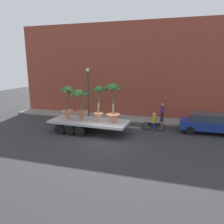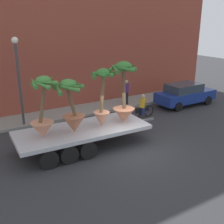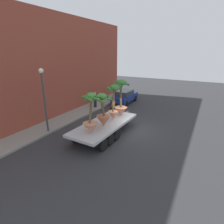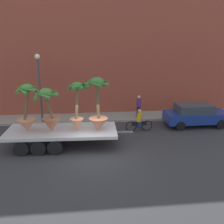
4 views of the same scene
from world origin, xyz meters
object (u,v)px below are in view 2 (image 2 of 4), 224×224
potted_palm_front (102,99)px  street_lamp (18,71)px  parked_car (185,94)px  flatbed_trailer (78,133)px  potted_palm_rear (124,98)px  potted_palm_middle (72,110)px  pedestrian_near_gate (126,92)px  potted_palm_extra (43,114)px  cyclist (142,108)px

potted_palm_front → street_lamp: bearing=122.1°
parked_car → flatbed_trailer: bearing=-165.1°
potted_palm_rear → potted_palm_middle: size_ratio=1.23×
pedestrian_near_gate → potted_palm_front: bearing=-133.6°
parked_car → potted_palm_middle: bearing=-164.4°
potted_palm_rear → potted_palm_front: size_ratio=1.09×
potted_palm_extra → pedestrian_near_gate: 8.57m
street_lamp → potted_palm_front: bearing=-57.9°
pedestrian_near_gate → street_lamp: size_ratio=0.35×
potted_palm_middle → potted_palm_front: (1.52, -0.03, 0.30)m
potted_palm_middle → street_lamp: size_ratio=0.51×
potted_palm_extra → street_lamp: size_ratio=0.55×
pedestrian_near_gate → street_lamp: bearing=-177.5°
potted_palm_extra → parked_car: potted_palm_extra is taller
street_lamp → potted_palm_rear: bearing=-49.0°
flatbed_trailer → potted_palm_middle: 1.33m
flatbed_trailer → potted_palm_front: size_ratio=2.62×
potted_palm_rear → cyclist: (2.84, 2.21, -1.59)m
flatbed_trailer → potted_palm_rear: 2.77m
potted_palm_middle → cyclist: 6.03m
potted_palm_front → pedestrian_near_gate: size_ratio=1.62×
potted_palm_front → potted_palm_extra: bearing=176.2°
pedestrian_near_gate → cyclist: bearing=-100.8°
street_lamp → potted_palm_extra: bearing=-90.7°
flatbed_trailer → pedestrian_near_gate: 7.18m
potted_palm_middle → pedestrian_near_gate: potted_palm_middle is taller
cyclist → parked_car: parked_car is taller
flatbed_trailer → pedestrian_near_gate: bearing=38.1°
cyclist → parked_car: 4.21m
pedestrian_near_gate → potted_palm_extra: bearing=-148.2°
flatbed_trailer → potted_palm_extra: potted_palm_extra is taller
potted_palm_middle → potted_palm_front: bearing=-1.2°
potted_palm_middle → potted_palm_front: size_ratio=0.89×
potted_palm_extra → parked_car: size_ratio=0.61×
pedestrian_near_gate → potted_palm_rear: bearing=-125.0°
potted_palm_front → cyclist: size_ratio=1.51×
flatbed_trailer → potted_palm_rear: bearing=-7.8°
parked_car → street_lamp: bearing=171.5°
potted_palm_front → potted_palm_extra: size_ratio=1.04×
potted_palm_middle → parked_car: size_ratio=0.56×
potted_palm_middle → parked_car: (9.65, 2.70, -1.22)m
potted_palm_rear → cyclist: bearing=37.8°
flatbed_trailer → potted_palm_extra: (-1.59, -0.06, 1.26)m
potted_palm_extra → pedestrian_near_gate: potted_palm_extra is taller
potted_palm_extra → parked_car: (10.92, 2.54, -1.21)m
potted_palm_rear → cyclist: size_ratio=1.64×
potted_palm_front → parked_car: potted_palm_front is taller
potted_palm_rear → street_lamp: bearing=131.0°
flatbed_trailer → potted_palm_extra: 2.03m
potted_palm_middle → potted_palm_rear: bearing=-2.4°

